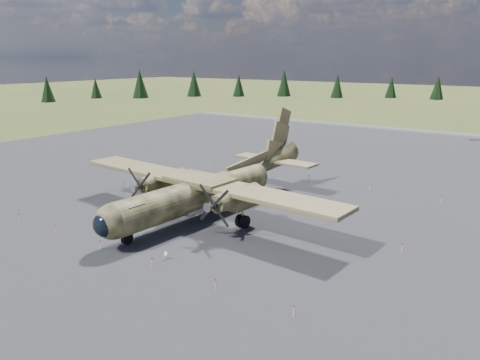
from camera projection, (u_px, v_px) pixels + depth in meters
The scene contains 7 objects.
ground at pixel (235, 215), 46.85m from camera, with size 500.00×500.00×0.00m, color #505626.
apron at pixel (285, 192), 54.76m from camera, with size 120.00×120.00×0.04m, color #5C5C61.
transport_plane at pixel (208, 186), 46.16m from camera, with size 31.43×28.51×10.35m.
info_placard_left at pixel (131, 237), 39.90m from camera, with size 0.48×0.28×0.70m.
info_placard_right at pixel (166, 254), 36.48m from camera, with size 0.42×0.26×0.62m.
barrier_fence at pixel (231, 210), 46.91m from camera, with size 33.12×29.62×0.85m.
treeline at pixel (168, 155), 51.75m from camera, with size 303.93×312.45×10.99m.
Camera 1 is at (25.89, -36.10, 15.30)m, focal length 35.00 mm.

